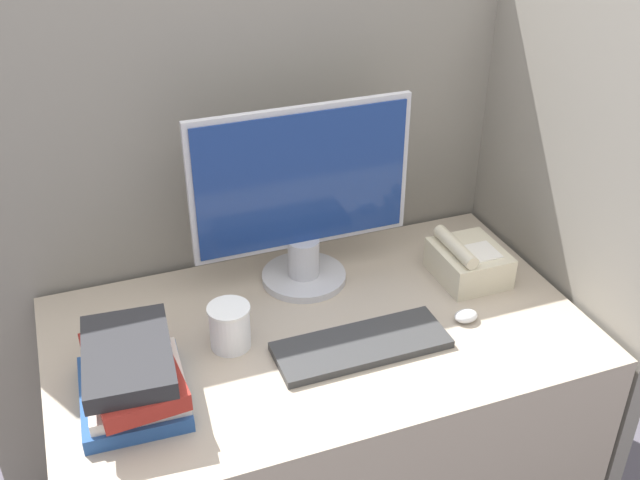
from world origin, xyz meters
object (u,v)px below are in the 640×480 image
object	(u,v)px
keyboard	(361,345)
mouse	(466,316)
coffee_cup	(230,326)
monitor	(303,203)
book_stack	(132,375)
desk_telephone	(468,262)

from	to	relation	value
keyboard	mouse	bearing A→B (deg)	1.50
mouse	coffee_cup	world-z (taller)	coffee_cup
monitor	coffee_cup	bearing A→B (deg)	-141.37
keyboard	coffee_cup	distance (m)	0.31
coffee_cup	book_stack	size ratio (longest dim) A/B	0.36
mouse	book_stack	world-z (taller)	book_stack
mouse	book_stack	size ratio (longest dim) A/B	0.20
book_stack	desk_telephone	bearing A→B (deg)	10.47
book_stack	desk_telephone	distance (m)	0.93
keyboard	coffee_cup	bearing A→B (deg)	157.18
coffee_cup	desk_telephone	world-z (taller)	desk_telephone
book_stack	coffee_cup	bearing A→B (deg)	24.35
desk_telephone	monitor	bearing A→B (deg)	160.97
keyboard	coffee_cup	world-z (taller)	coffee_cup
keyboard	book_stack	world-z (taller)	book_stack
monitor	mouse	xyz separation A→B (m)	(0.32, -0.32, -0.22)
monitor	keyboard	world-z (taller)	monitor
coffee_cup	desk_telephone	size ratio (longest dim) A/B	0.58
coffee_cup	book_stack	xyz separation A→B (m)	(-0.24, -0.11, 0.01)
monitor	book_stack	distance (m)	0.61
keyboard	mouse	distance (m)	0.29
keyboard	desk_telephone	world-z (taller)	desk_telephone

